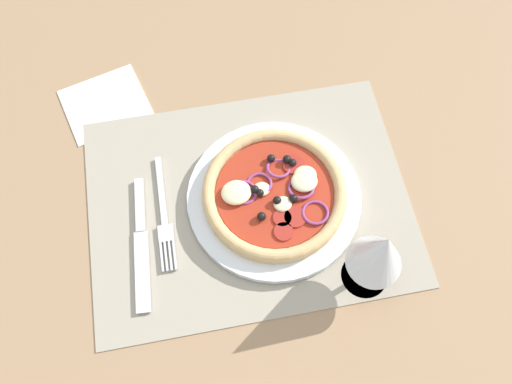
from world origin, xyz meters
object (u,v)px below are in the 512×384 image
object	(u,v)px
wine_glass	(379,253)
pizza	(275,193)
plate	(274,198)
fork	(164,218)
napkin	(105,104)
knife	(141,244)

from	to	relation	value
wine_glass	pizza	bearing A→B (deg)	-53.53
plate	fork	world-z (taller)	plate
pizza	fork	size ratio (longest dim) A/B	1.15
plate	napkin	world-z (taller)	plate
plate	wine_glass	size ratio (longest dim) A/B	1.70
pizza	fork	bearing A→B (deg)	0.26
wine_glass	plate	bearing A→B (deg)	-53.38
knife	wine_glass	size ratio (longest dim) A/B	1.35
knife	napkin	distance (cm)	25.36
knife	wine_glass	bearing A→B (deg)	74.67
knife	pizza	bearing A→B (deg)	103.12
napkin	pizza	bearing A→B (deg)	137.09
knife	napkin	world-z (taller)	knife
plate	pizza	xyz separation A→B (cm)	(-0.03, -0.03, 1.76)
fork	napkin	xyz separation A→B (cm)	(7.18, -21.78, -0.44)
plate	fork	bearing A→B (deg)	0.17
pizza	napkin	distance (cm)	31.99
pizza	knife	xyz separation A→B (cm)	(19.80, 3.40, -2.15)
plate	napkin	bearing A→B (deg)	-42.98
wine_glass	knife	bearing A→B (deg)	-18.71
napkin	wine_glass	bearing A→B (deg)	133.44
fork	knife	world-z (taller)	knife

